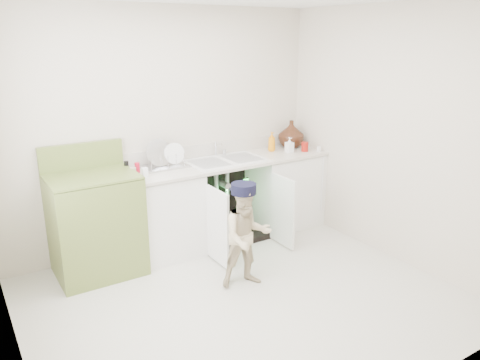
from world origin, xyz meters
The scene contains 5 objects.
ground centered at (0.00, 0.00, 0.00)m, with size 3.50×3.50×0.00m, color beige.
room_shell centered at (0.00, 0.00, 1.25)m, with size 6.00×5.50×1.26m.
counter_run centered at (0.58, 1.21, 0.47)m, with size 2.44×1.02×1.22m.
avocado_stove centered at (-0.90, 1.18, 0.50)m, with size 0.79×0.65×1.22m.
repair_worker centered at (0.17, 0.21, 0.49)m, with size 0.72×0.89×0.97m.
Camera 1 is at (-1.95, -3.00, 2.18)m, focal length 35.00 mm.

